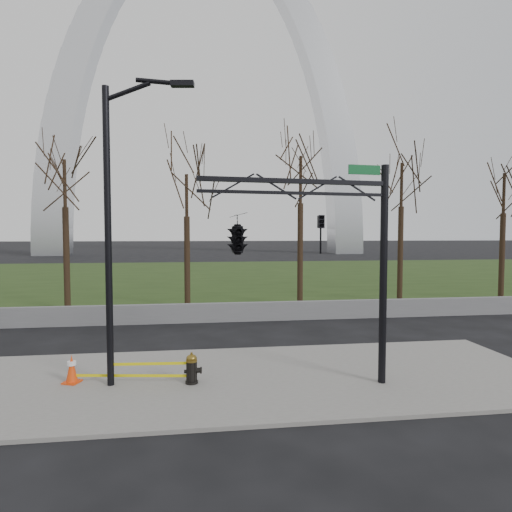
{
  "coord_description": "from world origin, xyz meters",
  "views": [
    {
      "loc": [
        -1.1,
        -11.55,
        4.15
      ],
      "look_at": [
        0.72,
        2.0,
        3.44
      ],
      "focal_mm": 29.14,
      "sensor_mm": 36.0,
      "label": 1
    }
  ],
  "objects": [
    {
      "name": "ground",
      "position": [
        0.0,
        0.0,
        0.0
      ],
      "size": [
        500.0,
        500.0,
        0.0
      ],
      "primitive_type": "plane",
      "color": "black",
      "rests_on": "ground"
    },
    {
      "name": "sidewalk",
      "position": [
        0.0,
        0.0,
        0.05
      ],
      "size": [
        18.0,
        6.0,
        0.1
      ],
      "primitive_type": "cube",
      "color": "slate",
      "rests_on": "ground"
    },
    {
      "name": "grass_strip",
      "position": [
        0.0,
        30.0,
        0.03
      ],
      "size": [
        120.0,
        40.0,
        0.06
      ],
      "primitive_type": "cube",
      "color": "#223513",
      "rests_on": "ground"
    },
    {
      "name": "guardrail",
      "position": [
        0.0,
        8.0,
        0.45
      ],
      "size": [
        60.0,
        0.3,
        0.9
      ],
      "primitive_type": "cube",
      "color": "#59595B",
      "rests_on": "ground"
    },
    {
      "name": "gateway_arch",
      "position": [
        0.0,
        75.0,
        32.5
      ],
      "size": [
        66.0,
        6.0,
        65.0
      ],
      "primitive_type": null,
      "color": "silver",
      "rests_on": "ground"
    },
    {
      "name": "tree_row",
      "position": [
        7.77,
        12.0,
        4.64
      ],
      "size": [
        61.53,
        4.0,
        9.28
      ],
      "color": "black",
      "rests_on": "ground"
    },
    {
      "name": "fire_hydrant",
      "position": [
        -1.34,
        -0.32,
        0.49
      ],
      "size": [
        0.53,
        0.34,
        0.85
      ],
      "rotation": [
        0.0,
        0.0,
        -0.08
      ],
      "color": "black",
      "rests_on": "sidewalk"
    },
    {
      "name": "traffic_cone",
      "position": [
        -4.6,
        0.15,
        0.49
      ],
      "size": [
        0.51,
        0.51,
        0.77
      ],
      "rotation": [
        0.0,
        0.0,
        -0.34
      ],
      "color": "red",
      "rests_on": "sidewalk"
    },
    {
      "name": "street_light",
      "position": [
        -3.29,
        -0.19,
        4.69
      ],
      "size": [
        2.38,
        0.5,
        8.21
      ],
      "rotation": [
        0.0,
        0.0,
        -0.13
      ],
      "color": "black",
      "rests_on": "ground"
    },
    {
      "name": "traffic_signal_mast",
      "position": [
        0.58,
        -1.22,
        4.15
      ],
      "size": [
        5.09,
        2.52,
        6.0
      ],
      "rotation": [
        0.0,
        0.0,
        0.08
      ],
      "color": "black",
      "rests_on": "ground"
    },
    {
      "name": "caution_tape",
      "position": [
        -2.76,
        -0.14,
        0.44
      ],
      "size": [
        3.24,
        0.47,
        0.43
      ],
      "color": "yellow",
      "rests_on": "ground"
    }
  ]
}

